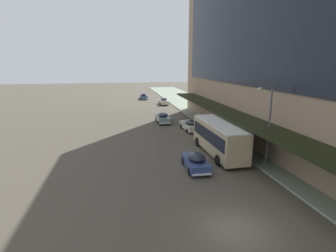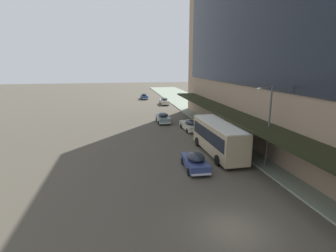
{
  "view_description": "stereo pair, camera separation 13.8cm",
  "coord_description": "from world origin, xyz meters",
  "px_view_note": "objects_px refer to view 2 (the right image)",
  "views": [
    {
      "loc": [
        -6.28,
        -12.2,
        9.24
      ],
      "look_at": [
        0.07,
        20.44,
        1.28
      ],
      "focal_mm": 28.0,
      "sensor_mm": 36.0,
      "label": 1
    },
    {
      "loc": [
        -6.15,
        -12.23,
        9.24
      ],
      "look_at": [
        0.07,
        20.44,
        1.28
      ],
      "focal_mm": 28.0,
      "sensor_mm": 36.0,
      "label": 2
    }
  ],
  "objects_px": {
    "sedan_second_mid": "(195,161)",
    "street_lamp": "(267,121)",
    "sedan_trailing_near": "(163,118)",
    "sedan_oncoming_rear": "(164,101)",
    "transit_bus_kerbside_front": "(218,136)",
    "sedan_oncoming_front": "(144,96)",
    "sedan_far_back": "(190,125)"
  },
  "relations": [
    {
      "from": "sedan_second_mid",
      "to": "street_lamp",
      "type": "bearing_deg",
      "value": -5.63
    },
    {
      "from": "sedan_second_mid",
      "to": "sedan_trailing_near",
      "type": "height_order",
      "value": "sedan_trailing_near"
    },
    {
      "from": "sedan_oncoming_rear",
      "to": "street_lamp",
      "type": "relative_size",
      "value": 0.64
    },
    {
      "from": "sedan_second_mid",
      "to": "street_lamp",
      "type": "relative_size",
      "value": 0.6
    },
    {
      "from": "transit_bus_kerbside_front",
      "to": "sedan_second_mid",
      "type": "distance_m",
      "value": 4.98
    },
    {
      "from": "sedan_trailing_near",
      "to": "street_lamp",
      "type": "bearing_deg",
      "value": -73.17
    },
    {
      "from": "sedan_oncoming_front",
      "to": "sedan_trailing_near",
      "type": "bearing_deg",
      "value": -89.87
    },
    {
      "from": "transit_bus_kerbside_front",
      "to": "street_lamp",
      "type": "xyz_separation_m",
      "value": [
        2.88,
        -4.02,
        2.39
      ]
    },
    {
      "from": "sedan_far_back",
      "to": "sedan_trailing_near",
      "type": "relative_size",
      "value": 1.16
    },
    {
      "from": "sedan_oncoming_front",
      "to": "sedan_second_mid",
      "type": "relative_size",
      "value": 1.03
    },
    {
      "from": "sedan_oncoming_front",
      "to": "sedan_second_mid",
      "type": "bearing_deg",
      "value": -90.34
    },
    {
      "from": "sedan_second_mid",
      "to": "sedan_trailing_near",
      "type": "xyz_separation_m",
      "value": [
        0.36,
        19.13,
        0.05
      ]
    },
    {
      "from": "sedan_oncoming_rear",
      "to": "sedan_trailing_near",
      "type": "xyz_separation_m",
      "value": [
        -3.54,
        -18.92,
        0.04
      ]
    },
    {
      "from": "transit_bus_kerbside_front",
      "to": "sedan_second_mid",
      "type": "bearing_deg",
      "value": -135.45
    },
    {
      "from": "sedan_second_mid",
      "to": "sedan_trailing_near",
      "type": "relative_size",
      "value": 1.0
    },
    {
      "from": "sedan_far_back",
      "to": "sedan_oncoming_rear",
      "type": "relative_size",
      "value": 1.09
    },
    {
      "from": "sedan_oncoming_front",
      "to": "sedan_trailing_near",
      "type": "relative_size",
      "value": 1.03
    },
    {
      "from": "sedan_far_back",
      "to": "sedan_trailing_near",
      "type": "distance_m",
      "value": 6.18
    },
    {
      "from": "sedan_far_back",
      "to": "sedan_second_mid",
      "type": "distance_m",
      "value": 14.13
    },
    {
      "from": "sedan_second_mid",
      "to": "sedan_far_back",
      "type": "bearing_deg",
      "value": 76.27
    },
    {
      "from": "sedan_trailing_near",
      "to": "transit_bus_kerbside_front",
      "type": "bearing_deg",
      "value": -78.86
    },
    {
      "from": "sedan_oncoming_front",
      "to": "sedan_trailing_near",
      "type": "xyz_separation_m",
      "value": [
        0.07,
        -29.27,
        0.07
      ]
    },
    {
      "from": "sedan_second_mid",
      "to": "street_lamp",
      "type": "xyz_separation_m",
      "value": [
        6.33,
        -0.62,
        3.54
      ]
    },
    {
      "from": "sedan_oncoming_front",
      "to": "street_lamp",
      "type": "relative_size",
      "value": 0.62
    },
    {
      "from": "sedan_second_mid",
      "to": "sedan_oncoming_rear",
      "type": "bearing_deg",
      "value": 84.15
    },
    {
      "from": "sedan_oncoming_rear",
      "to": "street_lamp",
      "type": "xyz_separation_m",
      "value": [
        2.43,
        -38.67,
        3.54
      ]
    },
    {
      "from": "sedan_second_mid",
      "to": "street_lamp",
      "type": "distance_m",
      "value": 7.28
    },
    {
      "from": "sedan_oncoming_front",
      "to": "sedan_oncoming_rear",
      "type": "relative_size",
      "value": 0.97
    },
    {
      "from": "sedan_oncoming_front",
      "to": "transit_bus_kerbside_front",
      "type": "bearing_deg",
      "value": -85.98
    },
    {
      "from": "sedan_trailing_near",
      "to": "sedan_oncoming_front",
      "type": "bearing_deg",
      "value": 90.13
    },
    {
      "from": "sedan_oncoming_front",
      "to": "sedan_second_mid",
      "type": "distance_m",
      "value": 48.39
    },
    {
      "from": "street_lamp",
      "to": "transit_bus_kerbside_front",
      "type": "bearing_deg",
      "value": 125.57
    }
  ]
}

